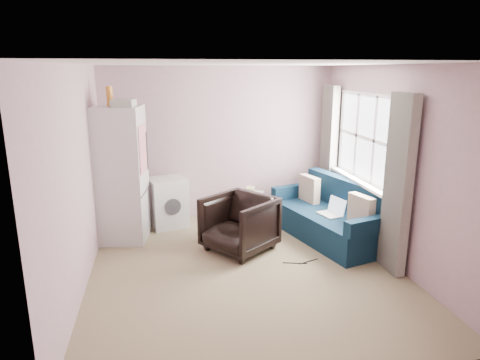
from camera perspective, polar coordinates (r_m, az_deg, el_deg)
The scene contains 8 objects.
room at distance 5.10m, azimuth 0.92°, elevation 1.09°, with size 3.84×4.24×2.54m.
armchair at distance 5.88m, azimuth -0.10°, elevation -5.50°, with size 0.83×0.77×0.85m, color black.
fridge at distance 6.35m, azimuth -15.60°, elevation 0.80°, with size 0.78×0.77×2.22m.
washing_machine at distance 6.90m, azimuth -9.63°, elevation -2.80°, with size 0.67×0.67×0.78m.
side_table at distance 7.17m, azimuth 1.33°, elevation -3.20°, with size 0.53×0.53×0.54m.
sofa at distance 6.48m, azimuth 12.23°, elevation -4.95°, with size 1.35×2.08×0.86m.
window_dressing at distance 6.35m, azimuth 15.40°, elevation 1.90°, with size 0.17×2.62×2.18m.
floor_cables at distance 5.72m, azimuth 8.23°, elevation -10.80°, with size 0.50×0.12×0.01m.
Camera 1 is at (-1.00, -4.85, 2.44)m, focal length 32.00 mm.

